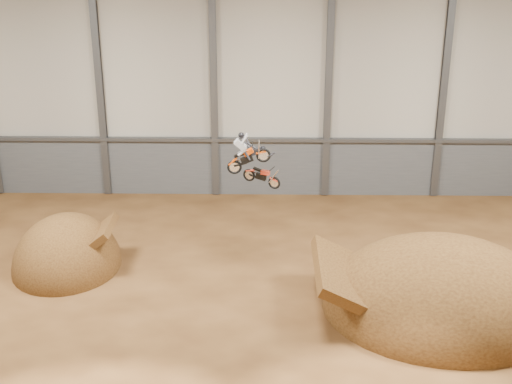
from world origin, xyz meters
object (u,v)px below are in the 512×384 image
at_px(takeoff_ramp, 68,266).
at_px(landing_ramp, 440,308).
at_px(fmx_rider_a, 252,148).
at_px(fmx_rider_b, 261,163).

distance_m(takeoff_ramp, landing_ramp, 17.91).
relative_size(takeoff_ramp, landing_ramp, 0.58).
relative_size(landing_ramp, fmx_rider_a, 5.04).
bearing_deg(fmx_rider_b, fmx_rider_a, -118.45).
xyz_separation_m(takeoff_ramp, fmx_rider_b, (9.54, -0.24, 5.56)).
bearing_deg(fmx_rider_b, landing_ramp, -0.07).
relative_size(landing_ramp, fmx_rider_b, 4.22).
distance_m(landing_ramp, fmx_rider_a, 11.00).
bearing_deg(fmx_rider_a, fmx_rider_b, 36.34).
bearing_deg(takeoff_ramp, fmx_rider_a, -3.60).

